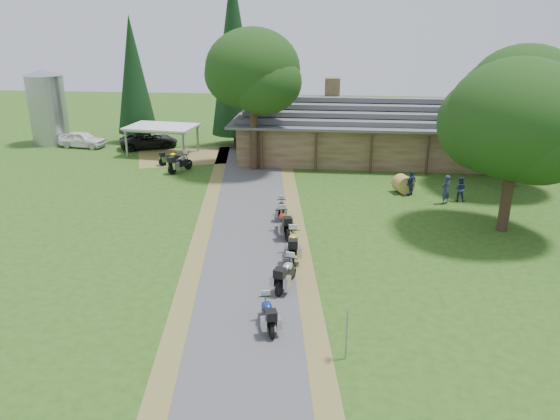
# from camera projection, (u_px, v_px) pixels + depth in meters

# --- Properties ---
(ground) EXTENTS (120.00, 120.00, 0.00)m
(ground) POSITION_uv_depth(u_px,v_px,m) (245.00, 298.00, 22.33)
(ground) COLOR #294914
(ground) RESTS_ON ground
(driveway) EXTENTS (51.95, 51.95, 0.00)m
(driveway) POSITION_uv_depth(u_px,v_px,m) (249.00, 257.00, 26.12)
(driveway) COLOR #4A4A4D
(driveway) RESTS_ON ground
(lodge) EXTENTS (21.40, 9.40, 4.90)m
(lodge) POSITION_uv_depth(u_px,v_px,m) (369.00, 128.00, 43.36)
(lodge) COLOR brown
(lodge) RESTS_ON ground
(silo) EXTENTS (3.57, 3.57, 6.48)m
(silo) POSITION_uv_depth(u_px,v_px,m) (48.00, 107.00, 48.04)
(silo) COLOR gray
(silo) RESTS_ON ground
(carport) EXTENTS (5.87, 4.28, 2.37)m
(carport) POSITION_uv_depth(u_px,v_px,m) (163.00, 140.00, 44.90)
(carport) COLOR silver
(carport) RESTS_ON ground
(car_white_sedan) EXTENTS (2.93, 5.50, 1.75)m
(car_white_sedan) POSITION_uv_depth(u_px,v_px,m) (82.00, 137.00, 47.37)
(car_white_sedan) COLOR white
(car_white_sedan) RESTS_ON ground
(car_dark_suv) EXTENTS (4.29, 5.78, 2.04)m
(car_dark_suv) POSITION_uv_depth(u_px,v_px,m) (148.00, 137.00, 46.99)
(car_dark_suv) COLOR black
(car_dark_suv) RESTS_ON ground
(motorcycle_row_a) EXTENTS (1.10, 1.93, 1.25)m
(motorcycle_row_a) POSITION_uv_depth(u_px,v_px,m) (268.00, 313.00, 20.05)
(motorcycle_row_a) COLOR navy
(motorcycle_row_a) RESTS_ON ground
(motorcycle_row_b) EXTENTS (1.13, 2.11, 1.37)m
(motorcycle_row_b) POSITION_uv_depth(u_px,v_px,m) (286.00, 273.00, 23.02)
(motorcycle_row_b) COLOR #A6A8AE
(motorcycle_row_b) RESTS_ON ground
(motorcycle_row_c) EXTENTS (0.87, 2.18, 1.45)m
(motorcycle_row_c) POSITION_uv_depth(u_px,v_px,m) (293.00, 244.00, 25.79)
(motorcycle_row_c) COLOR yellow
(motorcycle_row_c) RESTS_ON ground
(motorcycle_row_d) EXTENTS (1.30, 2.24, 1.46)m
(motorcycle_row_d) POSITION_uv_depth(u_px,v_px,m) (284.00, 222.00, 28.50)
(motorcycle_row_d) COLOR red
(motorcycle_row_d) RESTS_ON ground
(motorcycle_row_e) EXTENTS (0.70, 1.75, 1.17)m
(motorcycle_row_e) POSITION_uv_depth(u_px,v_px,m) (281.00, 208.00, 30.93)
(motorcycle_row_e) COLOR black
(motorcycle_row_e) RESTS_ON ground
(motorcycle_carport_a) EXTENTS (1.68, 1.52, 1.17)m
(motorcycle_carport_a) POSITION_uv_depth(u_px,v_px,m) (171.00, 157.00, 41.99)
(motorcycle_carport_a) COLOR #DBCE00
(motorcycle_carport_a) RESTS_ON ground
(motorcycle_carport_b) EXTENTS (1.62, 2.20, 1.46)m
(motorcycle_carport_b) POSITION_uv_depth(u_px,v_px,m) (180.00, 162.00, 40.03)
(motorcycle_carport_b) COLOR slate
(motorcycle_carport_b) RESTS_ON ground
(person_a) EXTENTS (0.74, 0.73, 2.12)m
(person_a) POSITION_uv_depth(u_px,v_px,m) (446.00, 187.00, 33.13)
(person_a) COLOR navy
(person_a) RESTS_ON ground
(person_b) EXTENTS (0.61, 0.51, 1.85)m
(person_b) POSITION_uv_depth(u_px,v_px,m) (460.00, 187.00, 33.64)
(person_b) COLOR navy
(person_b) RESTS_ON ground
(person_c) EXTENTS (0.65, 0.67, 1.91)m
(person_c) POSITION_uv_depth(u_px,v_px,m) (411.00, 181.00, 34.70)
(person_c) COLOR navy
(person_c) RESTS_ON ground
(hay_bale) EXTENTS (1.44, 1.39, 1.15)m
(hay_bale) POSITION_uv_depth(u_px,v_px,m) (403.00, 184.00, 35.35)
(hay_bale) COLOR #A17E3B
(hay_bale) RESTS_ON ground
(sign_post) EXTENTS (0.35, 0.06, 1.93)m
(sign_post) POSITION_uv_depth(u_px,v_px,m) (346.00, 334.00, 18.08)
(sign_post) COLOR gray
(sign_post) RESTS_ON ground
(oak_lodge_left) EXTENTS (6.71, 6.71, 11.84)m
(oak_lodge_left) POSITION_uv_depth(u_px,v_px,m) (253.00, 89.00, 38.91)
(oak_lodge_left) COLOR #163710
(oak_lodge_left) RESTS_ON ground
(oak_lodge_right) EXTENTS (7.17, 7.17, 10.07)m
(oak_lodge_right) POSITION_uv_depth(u_px,v_px,m) (522.00, 112.00, 35.19)
(oak_lodge_right) COLOR #163710
(oak_lodge_right) RESTS_ON ground
(oak_driveway) EXTENTS (7.23, 7.23, 9.69)m
(oak_driveway) POSITION_uv_depth(u_px,v_px,m) (515.00, 142.00, 27.73)
(oak_driveway) COLOR #163710
(oak_driveway) RESTS_ON ground
(cedar_near) EXTENTS (4.19, 4.19, 14.83)m
(cedar_near) POSITION_uv_depth(u_px,v_px,m) (234.00, 59.00, 45.85)
(cedar_near) COLOR black
(cedar_near) RESTS_ON ground
(cedar_far) EXTENTS (3.46, 3.46, 10.99)m
(cedar_far) POSITION_uv_depth(u_px,v_px,m) (134.00, 80.00, 47.92)
(cedar_far) COLOR black
(cedar_far) RESTS_ON ground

